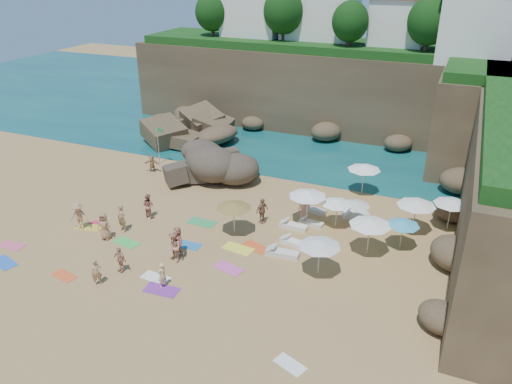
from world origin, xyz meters
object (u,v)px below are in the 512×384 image
at_px(person_stand_1, 148,206).
at_px(person_stand_2, 242,167).
at_px(parasol_2, 308,194).
at_px(lounger_0, 293,226).
at_px(person_stand_4, 303,208).
at_px(person_stand_3, 262,211).
at_px(person_stand_5, 152,164).
at_px(parasol_0, 364,167).
at_px(person_stand_0, 97,272).
at_px(rock_outcrop, 211,177).
at_px(person_stand_6, 162,275).
at_px(parasol_1, 356,203).
at_px(flag_pole, 159,140).

relative_size(person_stand_1, person_stand_2, 1.05).
height_order(parasol_2, person_stand_2, parasol_2).
height_order(lounger_0, person_stand_2, person_stand_2).
height_order(parasol_2, person_stand_1, parasol_2).
xyz_separation_m(parasol_2, person_stand_4, (-0.40, 0.48, -1.35)).
height_order(person_stand_3, person_stand_4, person_stand_3).
height_order(lounger_0, person_stand_5, person_stand_5).
relative_size(parasol_0, lounger_0, 1.31).
bearing_deg(person_stand_3, lounger_0, -63.78).
bearing_deg(person_stand_0, person_stand_5, 63.69).
xyz_separation_m(parasol_2, person_stand_2, (-7.34, 5.54, -1.39)).
xyz_separation_m(rock_outcrop, person_stand_5, (-5.06, -0.98, 0.75)).
bearing_deg(parasol_2, person_stand_4, 130.05).
bearing_deg(person_stand_6, parasol_0, 169.79).
height_order(person_stand_0, person_stand_3, person_stand_3).
relative_size(parasol_0, person_stand_1, 1.42).
distance_m(lounger_0, person_stand_1, 10.17).
relative_size(parasol_0, person_stand_4, 1.42).
bearing_deg(parasol_1, person_stand_3, -161.25).
height_order(rock_outcrop, person_stand_2, person_stand_2).
xyz_separation_m(parasol_1, person_stand_2, (-10.42, 4.69, -0.87)).
distance_m(person_stand_4, person_stand_6, 11.54).
xyz_separation_m(parasol_0, parasol_1, (0.60, -5.33, -0.47)).
bearing_deg(lounger_0, person_stand_1, -163.90).
bearing_deg(person_stand_2, rock_outcrop, 64.72).
xyz_separation_m(lounger_0, person_stand_4, (0.18, 1.50, 0.74)).
bearing_deg(parasol_2, parasol_1, 15.61).
distance_m(person_stand_0, person_stand_3, 11.65).
distance_m(flag_pole, parasol_1, 18.65).
bearing_deg(person_stand_1, person_stand_4, -153.46).
height_order(parasol_0, parasol_2, parasol_2).
relative_size(person_stand_2, person_stand_4, 0.95).
height_order(parasol_0, person_stand_6, parasol_0).
bearing_deg(lounger_0, person_stand_0, -125.59).
bearing_deg(person_stand_6, parasol_2, 167.99).
xyz_separation_m(person_stand_2, person_stand_5, (-7.43, -2.12, -0.10)).
bearing_deg(parasol_0, person_stand_4, -116.72).
xyz_separation_m(rock_outcrop, person_stand_3, (6.89, -5.54, 0.91)).
bearing_deg(person_stand_5, person_stand_3, -35.98).
bearing_deg(person_stand_1, person_stand_0, 108.73).
xyz_separation_m(flag_pole, person_stand_2, (7.72, 0.38, -1.35)).
bearing_deg(rock_outcrop, person_stand_2, 25.78).
relative_size(person_stand_0, person_stand_3, 0.86).
distance_m(person_stand_3, person_stand_6, 9.21).
bearing_deg(rock_outcrop, person_stand_5, -169.05).
height_order(person_stand_5, person_stand_6, person_stand_6).
xyz_separation_m(person_stand_3, person_stand_4, (2.42, 1.62, -0.03)).
bearing_deg(parasol_1, parasol_2, -164.39).
xyz_separation_m(person_stand_0, person_stand_3, (5.68, 10.16, 0.13)).
bearing_deg(person_stand_1, person_stand_3, -157.88).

